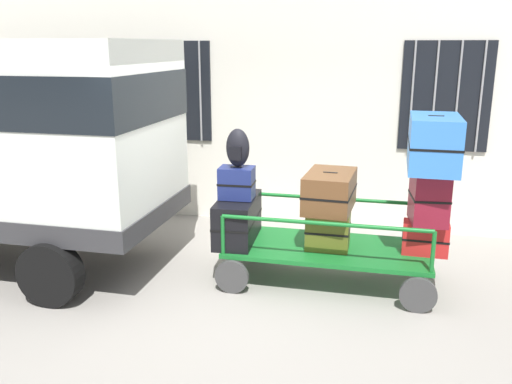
# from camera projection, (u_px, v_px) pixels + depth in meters

# --- Properties ---
(ground_plane) EXTENTS (40.00, 40.00, 0.00)m
(ground_plane) POSITION_uv_depth(u_px,v_px,m) (247.00, 291.00, 6.12)
(ground_plane) COLOR gray
(building_wall) EXTENTS (12.00, 0.38, 5.00)m
(building_wall) POSITION_uv_depth(u_px,v_px,m) (291.00, 58.00, 7.98)
(building_wall) COLOR silver
(building_wall) RESTS_ON ground
(luggage_cart) EXTENTS (2.39, 1.16, 0.43)m
(luggage_cart) POSITION_uv_depth(u_px,v_px,m) (327.00, 252.00, 6.28)
(luggage_cart) COLOR #146023
(luggage_cart) RESTS_ON ground
(cart_railing) EXTENTS (2.27, 1.03, 0.46)m
(cart_railing) POSITION_uv_depth(u_px,v_px,m) (329.00, 215.00, 6.17)
(cart_railing) COLOR #146023
(cart_railing) RESTS_ON luggage_cart
(suitcase_left_bottom) EXTENTS (0.49, 0.97, 0.52)m
(suitcase_left_bottom) POSITION_uv_depth(u_px,v_px,m) (238.00, 219.00, 6.42)
(suitcase_left_bottom) COLOR black
(suitcase_left_bottom) RESTS_ON luggage_cart
(suitcase_left_middle) EXTENTS (0.42, 0.32, 0.38)m
(suitcase_left_middle) POSITION_uv_depth(u_px,v_px,m) (237.00, 183.00, 6.28)
(suitcase_left_middle) COLOR navy
(suitcase_left_middle) RESTS_ON suitcase_left_bottom
(suitcase_midleft_bottom) EXTENTS (0.49, 0.50, 0.45)m
(suitcase_midleft_bottom) POSITION_uv_depth(u_px,v_px,m) (328.00, 228.00, 6.22)
(suitcase_midleft_bottom) COLOR #4C5119
(suitcase_midleft_bottom) RESTS_ON luggage_cart
(suitcase_midleft_middle) EXTENTS (0.57, 0.84, 0.43)m
(suitcase_midleft_middle) POSITION_uv_depth(u_px,v_px,m) (330.00, 191.00, 6.11)
(suitcase_midleft_middle) COLOR brown
(suitcase_midleft_middle) RESTS_ON suitcase_midleft_bottom
(suitcase_center_bottom) EXTENTS (0.51, 0.27, 0.37)m
(suitcase_center_bottom) POSITION_uv_depth(u_px,v_px,m) (425.00, 238.00, 6.00)
(suitcase_center_bottom) COLOR #B21E1E
(suitcase_center_bottom) RESTS_ON luggage_cart
(suitcase_center_middle) EXTENTS (0.43, 0.53, 0.60)m
(suitcase_center_middle) POSITION_uv_depth(u_px,v_px,m) (429.00, 196.00, 5.86)
(suitcase_center_middle) COLOR maroon
(suitcase_center_middle) RESTS_ON suitcase_center_bottom
(suitcase_center_top) EXTENTS (0.53, 0.92, 0.58)m
(suitcase_center_top) POSITION_uv_depth(u_px,v_px,m) (434.00, 143.00, 5.70)
(suitcase_center_top) COLOR #3372C6
(suitcase_center_top) RESTS_ON suitcase_center_middle
(backpack) EXTENTS (0.27, 0.22, 0.44)m
(backpack) POSITION_uv_depth(u_px,v_px,m) (238.00, 148.00, 6.17)
(backpack) COLOR black
(backpack) RESTS_ON suitcase_left_middle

